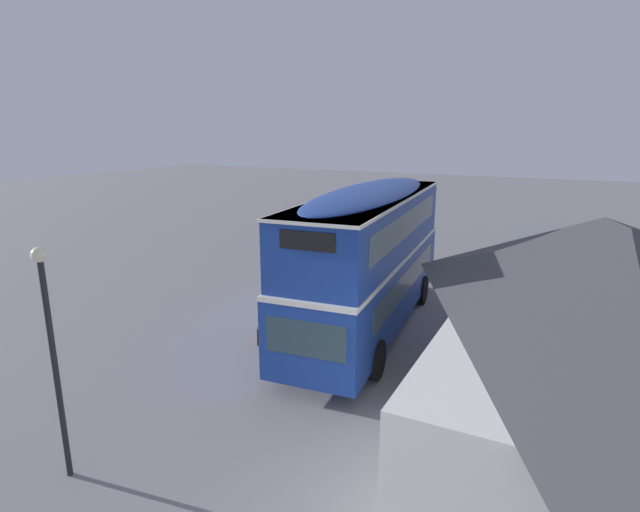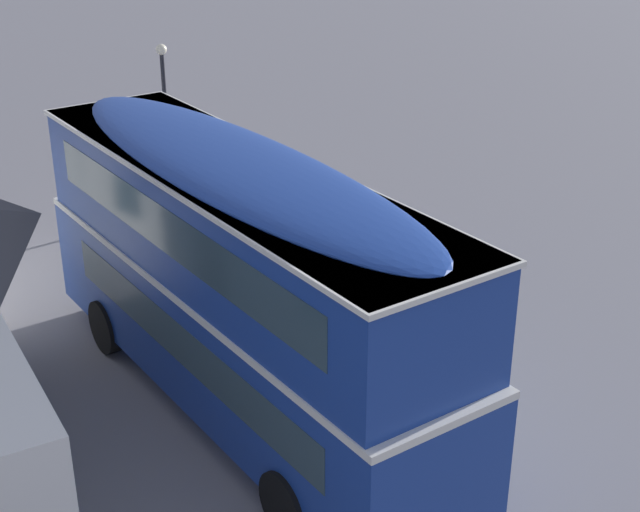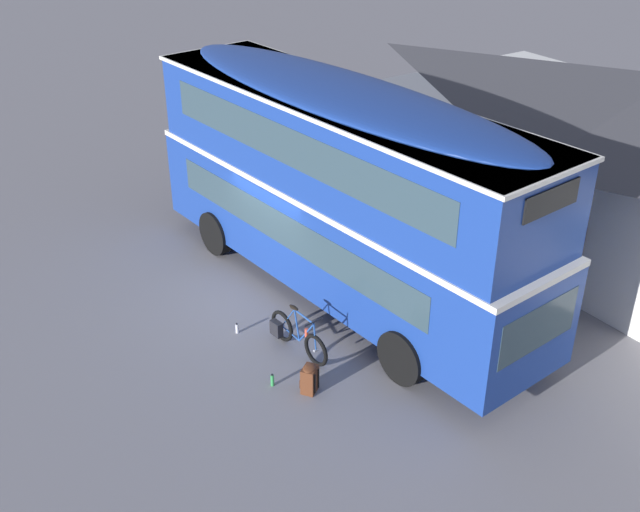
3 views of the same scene
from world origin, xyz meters
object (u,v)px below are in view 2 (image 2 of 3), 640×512
(backpack_on_ground, at_px, (295,301))
(water_bottle_clear_plastic, at_px, (364,357))
(touring_bicycle, at_px, (303,327))
(water_bottle_green_metal, at_px, (327,313))
(double_decker_bus, at_px, (238,275))
(street_lamp, at_px, (166,111))

(backpack_on_ground, height_order, water_bottle_clear_plastic, backpack_on_ground)
(touring_bicycle, xyz_separation_m, water_bottle_clear_plastic, (-1.22, -0.69, -0.26))
(water_bottle_green_metal, bearing_deg, double_decker_bus, 125.25)
(backpack_on_ground, distance_m, water_bottle_green_metal, 0.74)
(touring_bicycle, distance_m, water_bottle_clear_plastic, 1.42)
(double_decker_bus, xyz_separation_m, street_lamp, (9.53, -2.43, 0.19))
(water_bottle_clear_plastic, xyz_separation_m, water_bottle_green_metal, (1.91, -0.28, 0.02))
(backpack_on_ground, relative_size, water_bottle_green_metal, 2.18)
(water_bottle_clear_plastic, relative_size, street_lamp, 0.05)
(touring_bicycle, bearing_deg, double_decker_bus, 125.04)
(double_decker_bus, relative_size, street_lamp, 2.35)
(double_decker_bus, height_order, backpack_on_ground, double_decker_bus)
(backpack_on_ground, bearing_deg, double_decker_bus, 136.57)
(touring_bicycle, xyz_separation_m, street_lamp, (8.09, -0.39, 2.46))
(touring_bicycle, relative_size, backpack_on_ground, 3.06)
(water_bottle_green_metal, bearing_deg, touring_bicycle, 125.69)
(double_decker_bus, distance_m, water_bottle_clear_plastic, 3.73)
(double_decker_bus, bearing_deg, touring_bicycle, -54.96)
(touring_bicycle, height_order, street_lamp, street_lamp)
(double_decker_bus, height_order, water_bottle_green_metal, double_decker_bus)
(water_bottle_clear_plastic, relative_size, water_bottle_green_metal, 0.88)
(street_lamp, bearing_deg, backpack_on_ground, -179.42)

